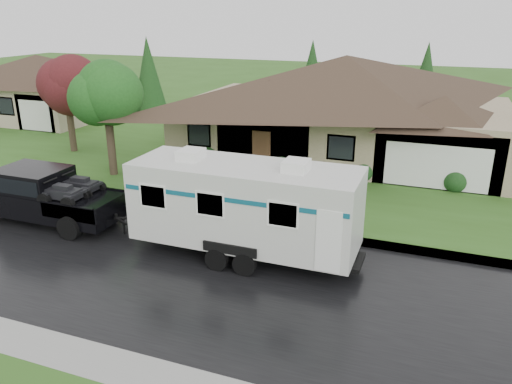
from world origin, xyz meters
TOP-DOWN VIEW (x-y plane):
  - ground at (0.00, 0.00)m, footprint 140.00×140.00m
  - road at (0.00, -2.00)m, footprint 140.00×8.00m
  - curb at (0.00, 2.25)m, footprint 140.00×0.50m
  - lawn at (0.00, 15.00)m, footprint 140.00×26.00m
  - house_main at (2.29, 13.84)m, footprint 19.44×10.80m
  - house_far at (-21.78, 15.85)m, footprint 10.80×8.64m
  - tree_left_green at (-8.15, 5.72)m, footprint 3.55×3.55m
  - tree_red at (-13.11, 8.70)m, footprint 3.30×3.30m
  - shrub_row at (2.00, 9.30)m, footprint 13.60×1.00m
  - pickup_truck at (-7.36, -0.09)m, footprint 6.58×2.50m
  - travel_trailer at (1.46, -0.09)m, footprint 8.12×2.85m

SIDE VIEW (x-z plane):
  - ground at x=0.00m, z-range 0.00..0.00m
  - road at x=0.00m, z-range 0.00..0.01m
  - curb at x=0.00m, z-range 0.00..0.15m
  - lawn at x=0.00m, z-range 0.00..0.15m
  - shrub_row at x=2.00m, z-range 0.15..1.15m
  - pickup_truck at x=-7.36m, z-range 0.08..2.27m
  - travel_trailer at x=1.46m, z-range 0.11..3.75m
  - house_far at x=-21.78m, z-range 0.07..5.87m
  - house_main at x=2.29m, z-range 0.14..7.04m
  - tree_red at x=-13.11m, z-range 1.21..6.68m
  - tree_left_green at x=-8.15m, z-range 1.29..7.17m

